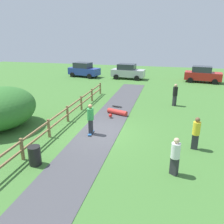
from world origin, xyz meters
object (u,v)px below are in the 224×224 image
(skater_riding, at_px, (90,118))
(bystander_white, at_px, (175,155))
(skateboard_loose, at_px, (117,106))
(skater_fallen, at_px, (117,112))
(bystander_black, at_px, (175,94))
(bystander_yellow, at_px, (196,132))
(bush_large, at_px, (2,108))
(trash_bin, at_px, (35,156))
(parked_car_blue, at_px, (84,70))
(parked_car_red, at_px, (203,74))
(parked_car_silver, at_px, (128,71))

(skater_riding, xyz_separation_m, bystander_white, (4.75, -3.08, -0.11))
(skater_riding, height_order, skateboard_loose, skater_riding)
(skater_fallen, height_order, bystander_white, bystander_white)
(bystander_black, bearing_deg, skater_fallen, -140.87)
(bystander_black, height_order, bystander_white, bystander_black)
(skater_riding, height_order, bystander_yellow, skater_riding)
(skateboard_loose, bearing_deg, bush_large, -136.72)
(trash_bin, height_order, bystander_black, bystander_black)
(bush_large, xyz_separation_m, bystander_yellow, (11.52, -0.21, -0.32))
(parked_car_blue, bearing_deg, skater_riding, -68.43)
(trash_bin, xyz_separation_m, skater_riding, (1.39, 3.78, 0.60))
(skateboard_loose, distance_m, parked_car_blue, 14.29)
(parked_car_blue, bearing_deg, skateboard_loose, -59.03)
(bystander_black, xyz_separation_m, parked_car_red, (3.35, 10.64, -0.05))
(bush_large, relative_size, bystander_white, 2.73)
(bush_large, relative_size, trash_bin, 5.16)
(bystander_yellow, bearing_deg, skater_fallen, 140.49)
(skateboard_loose, bearing_deg, bystander_white, -62.73)
(bush_large, bearing_deg, parked_car_red, 52.22)
(bush_large, xyz_separation_m, trash_bin, (4.34, -3.51, -0.83))
(trash_bin, xyz_separation_m, parked_car_silver, (0.42, 21.45, 0.51))
(skater_fallen, relative_size, parked_car_silver, 0.37)
(bystander_white, relative_size, parked_car_silver, 0.39)
(skater_riding, distance_m, bystander_yellow, 5.82)
(bush_large, bearing_deg, bystander_yellow, -1.02)
(skater_riding, relative_size, bystander_white, 1.08)
(trash_bin, bearing_deg, parked_car_silver, 88.88)
(bystander_black, height_order, parked_car_blue, parked_car_blue)
(skateboard_loose, distance_m, bystander_white, 9.63)
(trash_bin, relative_size, skateboard_loose, 1.09)
(bystander_white, bearing_deg, skateboard_loose, 117.27)
(bystander_white, bearing_deg, bush_large, 164.99)
(trash_bin, relative_size, bystander_black, 0.49)
(skater_fallen, relative_size, parked_car_red, 0.36)
(parked_car_silver, bearing_deg, parked_car_blue, 179.93)
(parked_car_blue, bearing_deg, trash_bin, -75.37)
(bush_large, distance_m, bystander_yellow, 11.53)
(bystander_yellow, bearing_deg, bush_large, 178.98)
(trash_bin, height_order, parked_car_silver, parked_car_silver)
(skater_riding, relative_size, bystander_yellow, 1.05)
(trash_bin, xyz_separation_m, skateboard_loose, (1.74, 9.23, -0.36))
(skateboard_loose, xyz_separation_m, parked_car_silver, (-1.32, 12.23, 0.87))
(skater_fallen, xyz_separation_m, parked_car_silver, (-1.70, 13.98, 0.76))
(trash_bin, distance_m, skateboard_loose, 9.40)
(trash_bin, relative_size, skater_fallen, 0.57)
(skater_riding, height_order, parked_car_silver, parked_car_silver)
(skater_riding, relative_size, parked_car_red, 0.42)
(trash_bin, distance_m, bystander_black, 12.50)
(skater_fallen, bearing_deg, parked_car_blue, 118.92)
(skater_fallen, bearing_deg, bush_large, -148.42)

